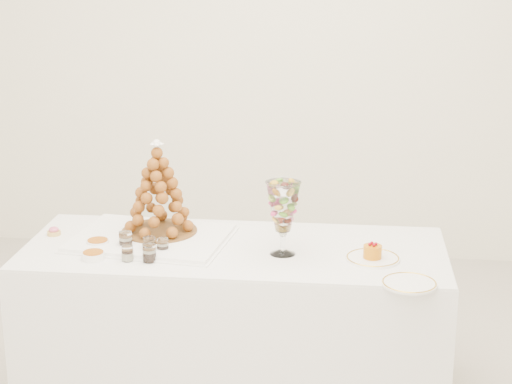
# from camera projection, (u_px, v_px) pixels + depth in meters

# --- Properties ---
(buffet_table) EXTENTS (1.82, 0.76, 0.69)m
(buffet_table) POSITION_uv_depth(u_px,v_px,m) (235.00, 321.00, 3.75)
(buffet_table) COLOR white
(buffet_table) RESTS_ON ground
(lace_tray) EXTENTS (0.69, 0.55, 0.02)m
(lace_tray) POSITION_uv_depth(u_px,v_px,m) (151.00, 238.00, 3.73)
(lace_tray) COLOR white
(lace_tray) RESTS_ON buffet_table
(macaron_vase) EXTENTS (0.14, 0.14, 0.31)m
(macaron_vase) POSITION_uv_depth(u_px,v_px,m) (283.00, 208.00, 3.52)
(macaron_vase) COLOR white
(macaron_vase) RESTS_ON buffet_table
(cake_plate) EXTENTS (0.22, 0.22, 0.01)m
(cake_plate) POSITION_uv_depth(u_px,v_px,m) (373.00, 258.00, 3.51)
(cake_plate) COLOR white
(cake_plate) RESTS_ON buffet_table
(spare_plate) EXTENTS (0.21, 0.21, 0.01)m
(spare_plate) POSITION_uv_depth(u_px,v_px,m) (409.00, 284.00, 3.25)
(spare_plate) COLOR white
(spare_plate) RESTS_ON buffet_table
(pink_tart) EXTENTS (0.06, 0.06, 0.04)m
(pink_tart) POSITION_uv_depth(u_px,v_px,m) (54.00, 231.00, 3.80)
(pink_tart) COLOR tan
(pink_tart) RESTS_ON buffet_table
(verrine_a) EXTENTS (0.06, 0.06, 0.08)m
(verrine_a) POSITION_uv_depth(u_px,v_px,m) (126.00, 241.00, 3.62)
(verrine_a) COLOR white
(verrine_a) RESTS_ON buffet_table
(verrine_b) EXTENTS (0.05, 0.05, 0.07)m
(verrine_b) POSITION_uv_depth(u_px,v_px,m) (149.00, 245.00, 3.57)
(verrine_b) COLOR white
(verrine_b) RESTS_ON buffet_table
(verrine_c) EXTENTS (0.06, 0.06, 0.07)m
(verrine_c) POSITION_uv_depth(u_px,v_px,m) (163.00, 246.00, 3.57)
(verrine_c) COLOR white
(verrine_c) RESTS_ON buffet_table
(verrine_d) EXTENTS (0.05, 0.05, 0.06)m
(verrine_d) POSITION_uv_depth(u_px,v_px,m) (127.00, 253.00, 3.49)
(verrine_d) COLOR white
(verrine_d) RESTS_ON buffet_table
(verrine_e) EXTENTS (0.06, 0.06, 0.07)m
(verrine_e) POSITION_uv_depth(u_px,v_px,m) (149.00, 253.00, 3.48)
(verrine_e) COLOR white
(verrine_e) RESTS_ON buffet_table
(ramekin_back) EXTENTS (0.10, 0.10, 0.03)m
(ramekin_back) POSITION_uv_depth(u_px,v_px,m) (98.00, 244.00, 3.65)
(ramekin_back) COLOR white
(ramekin_back) RESTS_ON buffet_table
(ramekin_front) EXTENTS (0.09, 0.09, 0.03)m
(ramekin_front) POSITION_uv_depth(u_px,v_px,m) (93.00, 256.00, 3.51)
(ramekin_front) COLOR white
(ramekin_front) RESTS_ON buffet_table
(croquembouche) EXTENTS (0.34, 0.34, 0.42)m
(croquembouche) POSITION_uv_depth(u_px,v_px,m) (158.00, 188.00, 3.72)
(croquembouche) COLOR brown
(croquembouche) RESTS_ON lace_tray
(mousse_cake) EXTENTS (0.08, 0.08, 0.07)m
(mousse_cake) POSITION_uv_depth(u_px,v_px,m) (373.00, 251.00, 3.49)
(mousse_cake) COLOR #C86D09
(mousse_cake) RESTS_ON cake_plate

